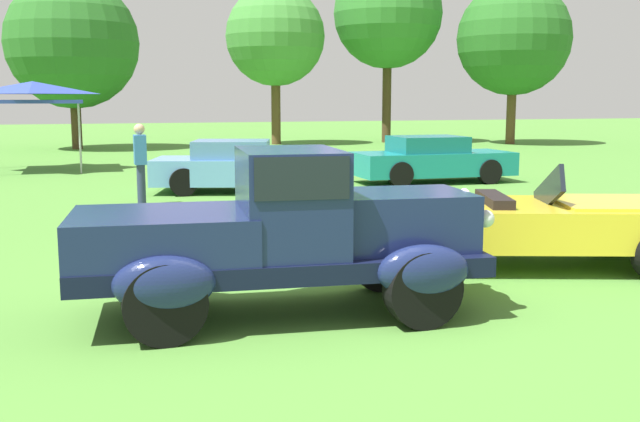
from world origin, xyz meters
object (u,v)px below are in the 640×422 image
neighbor_convertible (536,222)px  canopy_tent_left_field (33,91)px  feature_pickup_truck (283,232)px  spectator_near_truck (140,162)px  show_car_skyblue (237,167)px  show_car_teal (432,160)px

neighbor_convertible → canopy_tent_left_field: (-7.08, 15.84, 1.84)m
feature_pickup_truck → neighbor_convertible: (3.77, 1.14, -0.28)m
feature_pickup_truck → neighbor_convertible: bearing=16.8°
spectator_near_truck → canopy_tent_left_field: size_ratio=0.59×
neighbor_convertible → canopy_tent_left_field: bearing=114.1°
canopy_tent_left_field → show_car_skyblue: bearing=-55.3°
show_car_teal → spectator_near_truck: (-7.61, -2.00, 0.31)m
feature_pickup_truck → canopy_tent_left_field: 17.37m
show_car_teal → feature_pickup_truck: bearing=-123.3°
neighbor_convertible → feature_pickup_truck: bearing=-163.2°
spectator_near_truck → canopy_tent_left_field: bearing=106.2°
feature_pickup_truck → spectator_near_truck: feature_pickup_truck is taller
feature_pickup_truck → show_car_skyblue: size_ratio=1.00×
feature_pickup_truck → spectator_near_truck: bearing=95.5°
feature_pickup_truck → show_car_teal: size_ratio=1.02×
neighbor_convertible → show_car_teal: size_ratio=1.17×
neighbor_convertible → show_car_teal: neighbor_convertible is taller
show_car_teal → spectator_near_truck: spectator_near_truck is taller
canopy_tent_left_field → show_car_teal: bearing=-33.2°
show_car_teal → show_car_skyblue: bearing=-176.0°
show_car_skyblue → show_car_teal: (5.28, 0.37, 0.00)m
show_car_skyblue → neighbor_convertible: bearing=-75.8°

